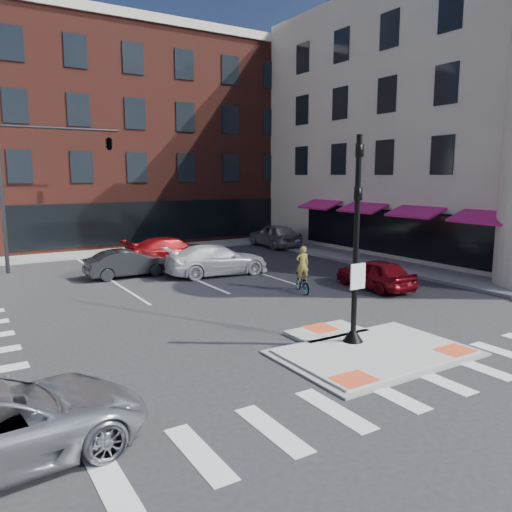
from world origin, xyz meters
TOP-DOWN VIEW (x-y plane):
  - ground at (0.00, 0.00)m, footprint 120.00×120.00m
  - refuge_island at (0.00, -0.26)m, footprint 5.40×4.65m
  - sidewalk_e at (10.80, 10.00)m, footprint 3.00×24.00m
  - sidewalk_n at (3.00, 22.00)m, footprint 26.00×3.00m
  - building_n at (3.00, 31.99)m, footprint 24.40×18.40m
  - building_e at (21.54, 11.50)m, footprint 21.90×23.90m
  - building_far_left at (-4.00, 52.00)m, footprint 10.00×12.00m
  - building_far_right at (9.00, 54.00)m, footprint 12.00×12.00m
  - signal_pole at (0.00, 0.40)m, footprint 0.60×0.60m
  - mast_arm_signal at (-3.47, 18.00)m, footprint 6.10×2.24m
  - red_sedan at (5.98, 5.49)m, footprint 1.77×4.02m
  - white_pickup at (1.46, 11.95)m, footprint 5.42×2.62m
  - bg_car_dark at (-2.50, 13.83)m, footprint 4.15×1.49m
  - bg_car_silver at (9.50, 18.70)m, footprint 2.17×4.91m
  - bg_car_red at (0.68, 16.00)m, footprint 5.37×2.37m
  - cyclist at (2.80, 6.60)m, footprint 0.98×1.64m

SIDE VIEW (x-z plane):
  - ground at x=0.00m, z-range 0.00..0.00m
  - refuge_island at x=0.00m, z-range -0.01..0.11m
  - sidewalk_e at x=10.80m, z-range 0.00..0.15m
  - sidewalk_n at x=3.00m, z-range 0.00..0.15m
  - red_sedan at x=5.98m, z-range 0.00..1.35m
  - cyclist at x=2.80m, z-range -0.33..1.68m
  - bg_car_dark at x=-2.50m, z-range 0.00..1.36m
  - white_pickup at x=1.46m, z-range 0.00..1.52m
  - bg_car_red at x=0.68m, z-range 0.00..1.53m
  - bg_car_silver at x=9.50m, z-range 0.00..1.64m
  - signal_pole at x=0.00m, z-range -0.63..5.35m
  - building_far_left at x=-4.00m, z-range 0.00..10.00m
  - building_far_right at x=9.00m, z-range 0.00..12.00m
  - mast_arm_signal at x=-3.47m, z-range 2.21..10.21m
  - building_n at x=3.00m, z-range 0.05..15.55m
  - building_e at x=21.54m, z-range -0.81..16.89m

